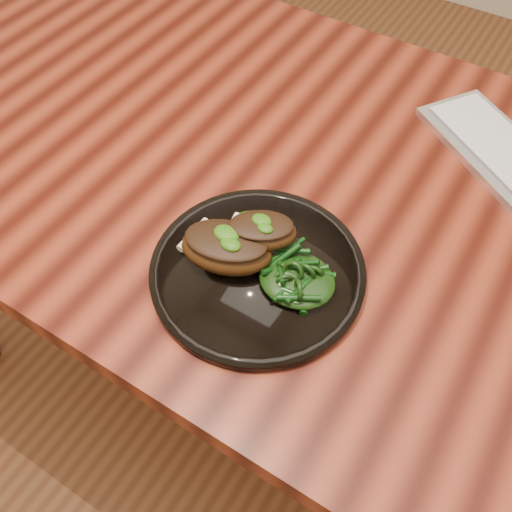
{
  "coord_description": "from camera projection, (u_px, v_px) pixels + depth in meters",
  "views": [
    {
      "loc": [
        0.23,
        -0.56,
        1.35
      ],
      "look_at": [
        -0.0,
        -0.19,
        0.78
      ],
      "focal_mm": 40.0,
      "sensor_mm": 36.0,
      "label": 1
    }
  ],
  "objects": [
    {
      "name": "desk",
      "position": [
        322.0,
        220.0,
        0.9
      ],
      "size": [
        1.6,
        0.8,
        0.75
      ],
      "color": "black",
      "rests_on": "ground"
    },
    {
      "name": "plate",
      "position": [
        258.0,
        271.0,
        0.73
      ],
      "size": [
        0.28,
        0.28,
        0.02
      ],
      "color": "black",
      "rests_on": "desk"
    },
    {
      "name": "lamb_chop_front",
      "position": [
        226.0,
        247.0,
        0.71
      ],
      "size": [
        0.13,
        0.11,
        0.05
      ],
      "color": "#3A1F0B",
      "rests_on": "plate"
    },
    {
      "name": "lamb_chop_back",
      "position": [
        261.0,
        231.0,
        0.71
      ],
      "size": [
        0.11,
        0.09,
        0.04
      ],
      "color": "#3A1F0B",
      "rests_on": "plate"
    },
    {
      "name": "herb_smear",
      "position": [
        259.0,
        226.0,
        0.76
      ],
      "size": [
        0.07,
        0.05,
        0.0
      ],
      "primitive_type": "ellipsoid",
      "color": "#184507",
      "rests_on": "plate"
    },
    {
      "name": "greens_heap",
      "position": [
        297.0,
        276.0,
        0.7
      ],
      "size": [
        0.1,
        0.09,
        0.04
      ],
      "color": "black",
      "rests_on": "plate"
    }
  ]
}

